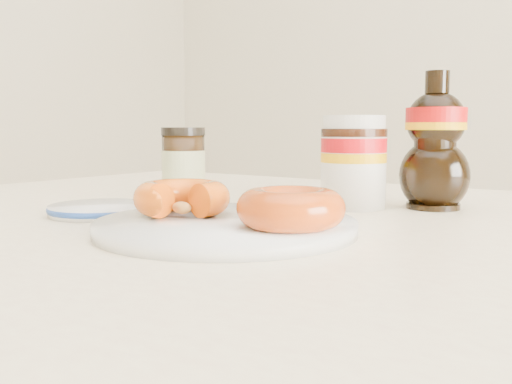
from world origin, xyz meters
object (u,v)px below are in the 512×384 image
Objects in this scene: donut_bitten at (182,198)px; plate at (226,226)px; nutella_jar at (353,158)px; dark_jar at (184,163)px; syrup_bottle at (435,141)px; blue_rim_saucer at (101,209)px; dining_table at (342,302)px; donut_whole at (291,208)px.

plate is at bearing 10.06° from donut_bitten.
nutella_jar is 1.14× the size of dark_jar.
blue_rim_saucer is (-0.30, -0.28, -0.08)m from syrup_bottle.
dark_jar reaches higher than blue_rim_saucer.
dining_table is 8.21× the size of syrup_bottle.
nutella_jar is 0.31m from blue_rim_saucer.
plate is 1.48× the size of syrup_bottle.
donut_bitten is (-0.06, 0.00, 0.02)m from plate.
dining_table is 0.30m from blue_rim_saucer.
donut_bitten is 0.97× the size of dark_jar.
dining_table is 12.03× the size of nutella_jar.
plate is 0.24m from nutella_jar.
syrup_bottle is 0.35m from dark_jar.
plate is 2.10× the size of blue_rim_saucer.
syrup_bottle reaches higher than plate.
nutella_jar is 0.25m from dark_jar.
donut_bitten is 1.01× the size of donut_whole.
donut_bitten is 0.25m from dark_jar.
donut_bitten is 0.85× the size of nutella_jar.
plate is at bearing -179.27° from donut_whole.
syrup_bottle is (0.17, 0.28, 0.06)m from donut_bitten.
plate is 0.19m from blue_rim_saucer.
dining_table is at bearing -101.84° from syrup_bottle.
dark_jar is 0.19m from blue_rim_saucer.
nutella_jar is 0.96× the size of blue_rim_saucer.
donut_whole reaches higher than blue_rim_saucer.
nutella_jar is 0.68× the size of syrup_bottle.
donut_whole is at bearing -0.64° from blue_rim_saucer.
dark_jar is at bearing 165.28° from dining_table.
plate is at bearing -123.52° from dining_table.
dark_jar reaches higher than donut_whole.
donut_whole is 0.27m from blue_rim_saucer.
dark_jar is (-0.30, 0.19, 0.02)m from donut_whole.
plate and blue_rim_saucer have the same top height.
donut_whole is (0.13, 0.00, 0.00)m from donut_bitten.
donut_whole is 0.57× the size of syrup_bottle.
donut_bitten is 0.24m from nutella_jar.
nutella_jar reaches higher than dining_table.
syrup_bottle is (0.09, 0.05, 0.02)m from nutella_jar.
nutella_jar reaches higher than dark_jar.
syrup_bottle is at bearing 69.04° from plate.
dining_table is at bearing 56.48° from plate.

